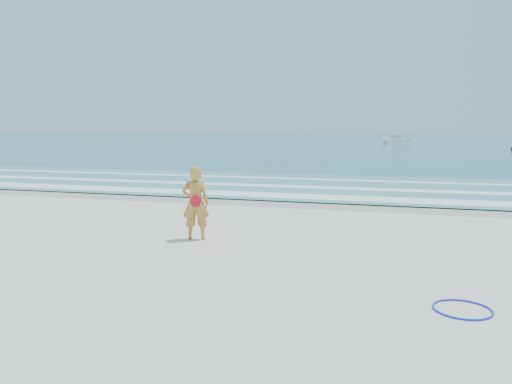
# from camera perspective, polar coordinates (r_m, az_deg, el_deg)

# --- Properties ---
(ground) EXTENTS (400.00, 400.00, 0.00)m
(ground) POSITION_cam_1_polar(r_m,az_deg,el_deg) (9.02, -10.07, -9.38)
(ground) COLOR silver
(ground) RESTS_ON ground
(wet_sand) EXTENTS (400.00, 2.40, 0.00)m
(wet_sand) POSITION_cam_1_polar(r_m,az_deg,el_deg) (17.36, 3.27, -1.18)
(wet_sand) COLOR #B2A893
(wet_sand) RESTS_ON ground
(ocean) EXTENTS (400.00, 190.00, 0.04)m
(ocean) POSITION_cam_1_polar(r_m,az_deg,el_deg) (112.81, 14.53, 5.86)
(ocean) COLOR #19727F
(ocean) RESTS_ON ground
(shallow) EXTENTS (400.00, 10.00, 0.01)m
(shallow) POSITION_cam_1_polar(r_m,az_deg,el_deg) (22.21, 6.22, 0.79)
(shallow) COLOR #59B7AD
(shallow) RESTS_ON ocean
(foam_near) EXTENTS (400.00, 1.40, 0.01)m
(foam_near) POSITION_cam_1_polar(r_m,az_deg,el_deg) (18.60, 4.19, -0.45)
(foam_near) COLOR white
(foam_near) RESTS_ON shallow
(foam_mid) EXTENTS (400.00, 0.90, 0.01)m
(foam_mid) POSITION_cam_1_polar(r_m,az_deg,el_deg) (21.42, 5.84, 0.57)
(foam_mid) COLOR white
(foam_mid) RESTS_ON shallow
(foam_far) EXTENTS (400.00, 0.60, 0.01)m
(foam_far) POSITION_cam_1_polar(r_m,az_deg,el_deg) (24.66, 7.26, 1.44)
(foam_far) COLOR white
(foam_far) RESTS_ON shallow
(hoop) EXTENTS (0.94, 0.94, 0.03)m
(hoop) POSITION_cam_1_polar(r_m,az_deg,el_deg) (7.86, 22.52, -12.28)
(hoop) COLOR #0C29E2
(hoop) RESTS_ON ground
(boat) EXTENTS (4.98, 2.64, 1.83)m
(boat) POSITION_cam_1_polar(r_m,az_deg,el_deg) (80.23, 15.83, 5.96)
(boat) COLOR white
(boat) RESTS_ON ocean
(buoy) EXTENTS (0.37, 0.37, 0.37)m
(buoy) POSITION_cam_1_polar(r_m,az_deg,el_deg) (62.74, 27.25, 4.43)
(buoy) COLOR black
(buoy) RESTS_ON ocean
(woman) EXTENTS (0.71, 0.55, 1.71)m
(woman) POSITION_cam_1_polar(r_m,az_deg,el_deg) (11.58, -6.92, -1.26)
(woman) COLOR orange
(woman) RESTS_ON ground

